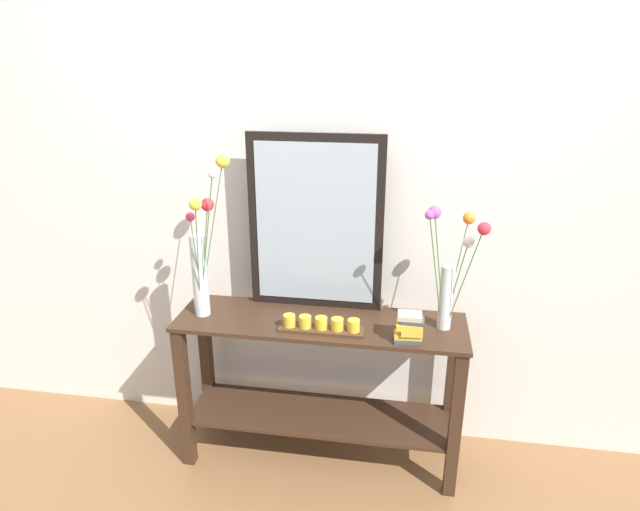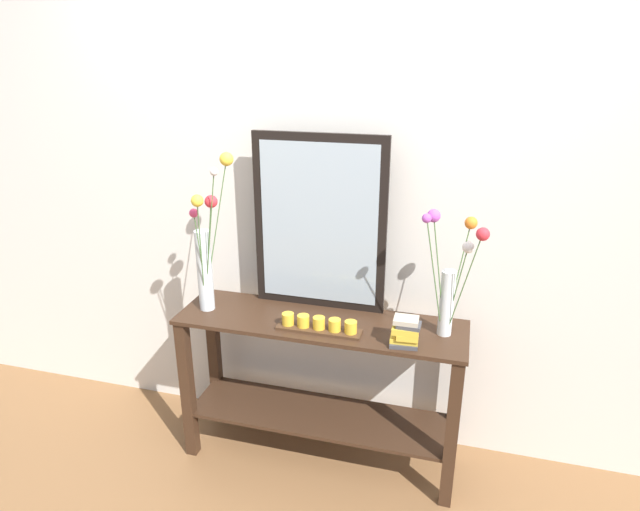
% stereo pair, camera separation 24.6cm
% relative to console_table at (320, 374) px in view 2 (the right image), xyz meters
% --- Properties ---
extents(ground_plane, '(7.00, 6.00, 0.02)m').
position_rel_console_table_xyz_m(ground_plane, '(0.00, 0.00, -0.50)').
color(ground_plane, brown).
extents(wall_back, '(6.40, 0.08, 2.70)m').
position_rel_console_table_xyz_m(wall_back, '(0.00, 0.31, 0.86)').
color(wall_back, silver).
rests_on(wall_back, ground).
extents(console_table, '(1.37, 0.39, 0.79)m').
position_rel_console_table_xyz_m(console_table, '(0.00, 0.00, 0.00)').
color(console_table, '#382316').
rests_on(console_table, ground).
extents(mirror_leaning, '(0.65, 0.03, 0.85)m').
position_rel_console_table_xyz_m(mirror_leaning, '(-0.05, 0.16, 0.72)').
color(mirror_leaning, black).
rests_on(mirror_leaning, console_table).
extents(tall_vase_left, '(0.21, 0.21, 0.78)m').
position_rel_console_table_xyz_m(tall_vase_left, '(-0.55, -0.03, 0.61)').
color(tall_vase_left, silver).
rests_on(tall_vase_left, console_table).
extents(vase_right, '(0.27, 0.19, 0.59)m').
position_rel_console_table_xyz_m(vase_right, '(0.58, 0.01, 0.58)').
color(vase_right, silver).
rests_on(vase_right, console_table).
extents(candle_tray, '(0.39, 0.09, 0.07)m').
position_rel_console_table_xyz_m(candle_tray, '(0.02, -0.10, 0.32)').
color(candle_tray, '#472D1C').
rests_on(candle_tray, console_table).
extents(book_stack, '(0.13, 0.10, 0.13)m').
position_rel_console_table_xyz_m(book_stack, '(0.42, -0.13, 0.36)').
color(book_stack, '#424247').
rests_on(book_stack, console_table).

